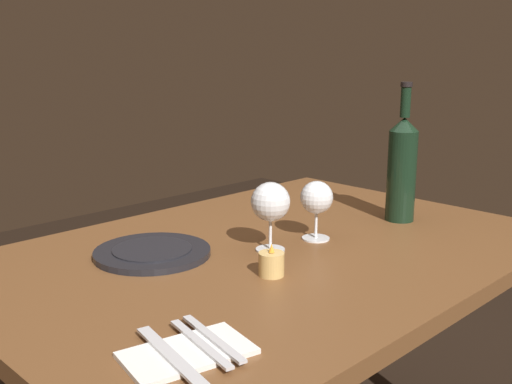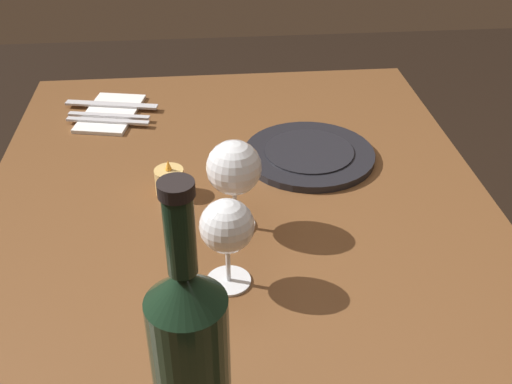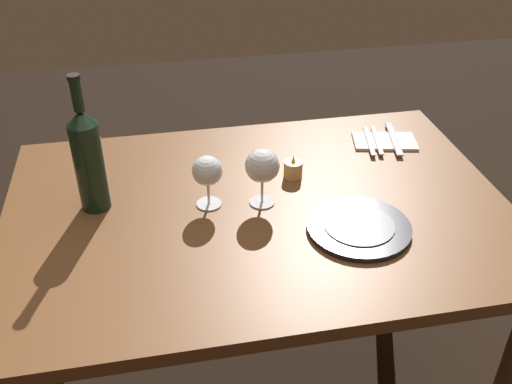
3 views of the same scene
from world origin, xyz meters
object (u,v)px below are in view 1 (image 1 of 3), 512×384
Objects in this scene: wine_glass_right at (271,203)px; folded_napkin at (187,353)px; dinner_plate at (152,252)px; fork_inner at (200,343)px; fork_outer at (213,338)px; votive_candle at (271,265)px; wine_glass_left at (317,199)px; wine_bottle at (402,167)px; table_knife at (171,356)px.

wine_glass_right is 0.75× the size of folded_napkin.
dinner_plate is at bearing -37.10° from wine_glass_right.
folded_napkin is 0.03m from fork_inner.
fork_outer reaches higher than folded_napkin.
votive_candle is 0.33m from fork_inner.
wine_glass_left is 0.62m from folded_napkin.
wine_glass_right reaches higher than wine_glass_left.
wine_bottle is 2.02× the size of fork_inner.
table_knife is at bearing 0.00° from fork_inner.
fork_outer is at bearing 180.00° from fork_inner.
dinner_plate is 1.22× the size of table_knife.
votive_candle reaches higher than fork_outer.
wine_glass_right is 0.43m from wine_bottle.
votive_candle is 0.35m from folded_napkin.
dinner_plate is 0.47m from folded_napkin.
wine_glass_left reaches higher than fork_inner.
table_knife is at bearing 0.00° from fork_outer.
wine_bottle is at bearing -167.36° from fork_outer.
table_knife is (0.03, 0.00, 0.01)m from folded_napkin.
folded_napkin is 0.03m from table_knife.
wine_glass_right is at bearing 142.90° from dinner_plate.
votive_candle is (0.25, 0.09, -0.08)m from wine_glass_left.
wine_glass_left is 0.68× the size of folded_napkin.
wine_glass_right is 0.51m from folded_napkin.
fork_outer is (0.28, 0.14, -0.01)m from votive_candle.
votive_candle is 0.29m from dinner_plate.
fork_outer is at bearing 180.00° from folded_napkin.
wine_glass_right is 0.54m from table_knife.
votive_candle is (0.53, 0.04, -0.12)m from wine_bottle.
votive_candle is 0.26× the size of dinner_plate.
dinner_plate is at bearing -113.43° from fork_outer.
wine_glass_left is 0.40m from dinner_plate.
folded_napkin is (0.86, 0.18, -0.14)m from wine_bottle.
dinner_plate is at bearing -119.09° from folded_napkin.
wine_glass_left is 0.29m from wine_bottle.
dinner_plate is at bearing -122.21° from table_knife.
wine_bottle is 0.89m from folded_napkin.
table_knife is at bearing 0.00° from folded_napkin.
wine_glass_left reaches higher than folded_napkin.
wine_glass_left is at bearing -159.14° from table_knife.
fork_inner is (-0.02, 0.00, 0.01)m from folded_napkin.
fork_inner is at bearing 31.17° from wine_glass_right.
wine_glass_right is at bearing -7.80° from wine_glass_left.
dinner_plate is 0.44m from fork_outer.
dinner_plate reaches higher than fork_outer.
wine_glass_right reaches higher than folded_napkin.
folded_napkin is 1.17× the size of fork_inner.
wine_glass_right reaches higher than votive_candle.
wine_glass_left is at bearing -157.25° from fork_inner.
votive_candle reaches higher than folded_napkin.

